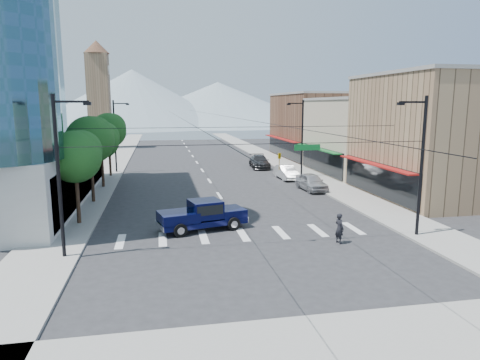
% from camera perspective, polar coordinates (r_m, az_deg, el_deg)
% --- Properties ---
extents(ground, '(160.00, 160.00, 0.00)m').
position_cam_1_polar(ground, '(27.01, 1.41, -8.21)').
color(ground, '#28282B').
rests_on(ground, ground).
extents(sidewalk_left, '(4.00, 120.00, 0.15)m').
position_cam_1_polar(sidewalk_left, '(65.94, -16.38, 2.30)').
color(sidewalk_left, gray).
rests_on(sidewalk_left, ground).
extents(sidewalk_right, '(4.00, 120.00, 0.15)m').
position_cam_1_polar(sidewalk_right, '(67.89, 4.23, 2.89)').
color(sidewalk_right, gray).
rests_on(sidewalk_right, ground).
extents(sidewalk_cross, '(28.00, 4.00, 0.15)m').
position_cam_1_polar(sidewalk_cross, '(16.44, 10.84, -20.76)').
color(sidewalk_cross, gray).
rests_on(sidewalk_cross, ground).
extents(shop_near, '(12.00, 14.00, 11.00)m').
position_cam_1_polar(shop_near, '(43.42, 25.25, 5.17)').
color(shop_near, '#8C6B4C').
rests_on(shop_near, ground).
extents(shop_mid, '(12.00, 14.00, 9.00)m').
position_cam_1_polar(shop_mid, '(55.41, 16.69, 5.50)').
color(shop_mid, tan).
rests_on(shop_mid, ground).
extents(shop_far, '(12.00, 18.00, 10.00)m').
position_cam_1_polar(shop_far, '(69.95, 10.68, 7.01)').
color(shop_far, brown).
rests_on(shop_far, ground).
extents(clock_tower, '(4.80, 4.80, 20.40)m').
position_cam_1_polar(clock_tower, '(87.81, -18.32, 10.94)').
color(clock_tower, '#8C6B4C').
rests_on(clock_tower, ground).
extents(mountain_left, '(80.00, 80.00, 22.00)m').
position_cam_1_polar(mountain_left, '(175.36, -14.10, 10.53)').
color(mountain_left, gray).
rests_on(mountain_left, ground).
extents(mountain_right, '(90.00, 90.00, 18.00)m').
position_cam_1_polar(mountain_right, '(186.82, -2.95, 10.15)').
color(mountain_right, gray).
rests_on(mountain_right, ground).
extents(tree_near, '(3.65, 3.64, 6.71)m').
position_cam_1_polar(tree_near, '(31.87, -20.90, 3.13)').
color(tree_near, black).
rests_on(tree_near, ground).
extents(tree_midnear, '(4.09, 4.09, 7.52)m').
position_cam_1_polar(tree_midnear, '(38.70, -19.17, 5.23)').
color(tree_midnear, black).
rests_on(tree_midnear, ground).
extents(tree_midfar, '(3.65, 3.64, 6.71)m').
position_cam_1_polar(tree_midfar, '(45.66, -17.88, 5.19)').
color(tree_midfar, black).
rests_on(tree_midfar, ground).
extents(tree_far, '(4.09, 4.09, 7.52)m').
position_cam_1_polar(tree_far, '(52.56, -16.99, 6.46)').
color(tree_far, black).
rests_on(tree_far, ground).
extents(signal_rig, '(21.80, 0.20, 9.00)m').
position_cam_1_polar(signal_rig, '(25.01, 2.37, 1.27)').
color(signal_rig, black).
rests_on(signal_rig, ground).
extents(lamp_pole_nw, '(2.00, 0.25, 9.00)m').
position_cam_1_polar(lamp_pole_nw, '(55.44, -16.23, 5.98)').
color(lamp_pole_nw, black).
rests_on(lamp_pole_nw, ground).
extents(lamp_pole_ne, '(2.00, 0.25, 9.00)m').
position_cam_1_polar(lamp_pole_ne, '(49.87, 8.16, 5.87)').
color(lamp_pole_ne, black).
rests_on(lamp_pole_ne, ground).
extents(pickup_truck, '(6.34, 3.48, 2.04)m').
position_cam_1_polar(pickup_truck, '(29.32, -5.08, -4.61)').
color(pickup_truck, '#060933').
rests_on(pickup_truck, ground).
extents(pedestrian, '(0.63, 0.79, 1.90)m').
position_cam_1_polar(pedestrian, '(27.13, 13.11, -6.30)').
color(pedestrian, black).
rests_on(pedestrian, ground).
extents(parked_car_near, '(2.25, 5.05, 1.69)m').
position_cam_1_polar(parked_car_near, '(43.25, 9.49, -0.26)').
color(parked_car_near, '#A0A0A4').
rests_on(parked_car_near, ground).
extents(parked_car_mid, '(1.82, 4.84, 1.58)m').
position_cam_1_polar(parked_car_mid, '(49.41, 6.18, 1.03)').
color(parked_car_mid, silver).
rests_on(parked_car_mid, ground).
extents(parked_car_far, '(2.86, 6.02, 1.70)m').
position_cam_1_polar(parked_car_far, '(57.90, 2.60, 2.45)').
color(parked_car_far, '#28272A').
rests_on(parked_car_far, ground).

